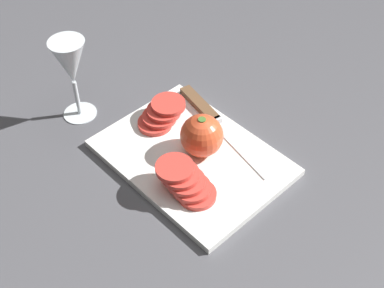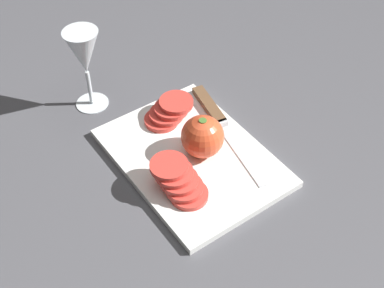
{
  "view_description": "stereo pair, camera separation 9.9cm",
  "coord_description": "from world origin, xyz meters",
  "px_view_note": "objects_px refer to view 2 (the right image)",
  "views": [
    {
      "loc": [
        0.58,
        -0.5,
        0.76
      ],
      "look_at": [
        0.07,
        -0.02,
        0.04
      ],
      "focal_mm": 50.0,
      "sensor_mm": 36.0,
      "label": 1
    },
    {
      "loc": [
        0.64,
        -0.42,
        0.76
      ],
      "look_at": [
        0.07,
        -0.02,
        0.04
      ],
      "focal_mm": 50.0,
      "sensor_mm": 36.0,
      "label": 2
    }
  ],
  "objects_px": {
    "wine_glass": "(84,56)",
    "tomato_slice_stack_near": "(179,180)",
    "whole_tomato": "(203,136)",
    "knife": "(214,113)",
    "tomato_slice_stack_far": "(169,111)"
  },
  "relations": [
    {
      "from": "wine_glass",
      "to": "tomato_slice_stack_near",
      "type": "bearing_deg",
      "value": 2.01
    },
    {
      "from": "whole_tomato",
      "to": "knife",
      "type": "relative_size",
      "value": 0.29
    },
    {
      "from": "knife",
      "to": "tomato_slice_stack_near",
      "type": "bearing_deg",
      "value": -43.53
    },
    {
      "from": "wine_glass",
      "to": "tomato_slice_stack_far",
      "type": "bearing_deg",
      "value": 33.98
    },
    {
      "from": "wine_glass",
      "to": "tomato_slice_stack_near",
      "type": "distance_m",
      "value": 0.33
    },
    {
      "from": "whole_tomato",
      "to": "tomato_slice_stack_near",
      "type": "distance_m",
      "value": 0.1
    },
    {
      "from": "wine_glass",
      "to": "knife",
      "type": "height_order",
      "value": "wine_glass"
    },
    {
      "from": "wine_glass",
      "to": "tomato_slice_stack_near",
      "type": "relative_size",
      "value": 1.55
    },
    {
      "from": "knife",
      "to": "tomato_slice_stack_near",
      "type": "relative_size",
      "value": 2.49
    },
    {
      "from": "wine_glass",
      "to": "knife",
      "type": "bearing_deg",
      "value": 42.87
    },
    {
      "from": "knife",
      "to": "tomato_slice_stack_near",
      "type": "height_order",
      "value": "tomato_slice_stack_near"
    },
    {
      "from": "tomato_slice_stack_near",
      "to": "wine_glass",
      "type": "bearing_deg",
      "value": -177.99
    },
    {
      "from": "knife",
      "to": "tomato_slice_stack_far",
      "type": "xyz_separation_m",
      "value": [
        -0.05,
        -0.08,
        0.01
      ]
    },
    {
      "from": "whole_tomato",
      "to": "knife",
      "type": "height_order",
      "value": "whole_tomato"
    },
    {
      "from": "knife",
      "to": "tomato_slice_stack_far",
      "type": "distance_m",
      "value": 0.09
    }
  ]
}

